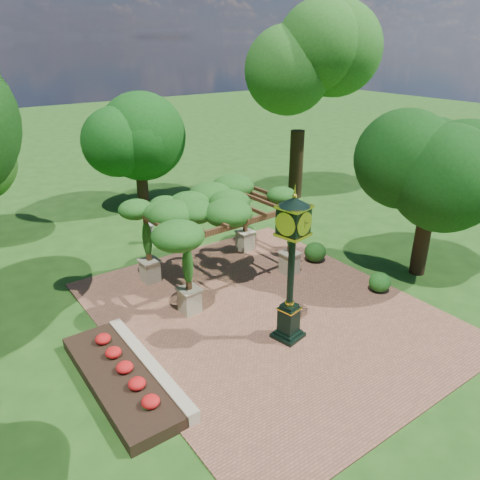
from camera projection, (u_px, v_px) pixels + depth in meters
ground at (284, 326)px, 15.34m from camera, size 120.00×120.00×0.00m
brick_plaza at (265, 312)px, 16.07m from camera, size 10.00×12.00×0.04m
border_wall at (149, 366)px, 13.16m from camera, size 0.35×5.00×0.40m
flower_bed at (119, 379)px, 12.69m from camera, size 1.50×5.00×0.36m
pedestal_clock at (292, 257)px, 13.62m from camera, size 1.10×1.10×4.71m
pergola at (220, 210)px, 17.32m from camera, size 5.59×3.65×3.43m
sundial at (151, 235)px, 21.38m from camera, size 0.60×0.60×0.93m
shrub_front at (380, 282)px, 17.25m from camera, size 0.86×0.86×0.71m
shrub_mid at (315, 252)px, 19.57m from camera, size 1.16×1.16×0.81m
shrub_back at (249, 232)px, 21.76m from camera, size 0.84×0.84×0.65m
tree_north at (137, 127)px, 24.32m from camera, size 4.30×4.30×6.41m
tree_east_far at (301, 74)px, 25.03m from camera, size 5.22×5.22×10.05m
tree_east_near at (436, 154)px, 16.90m from camera, size 3.69×3.69×7.06m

